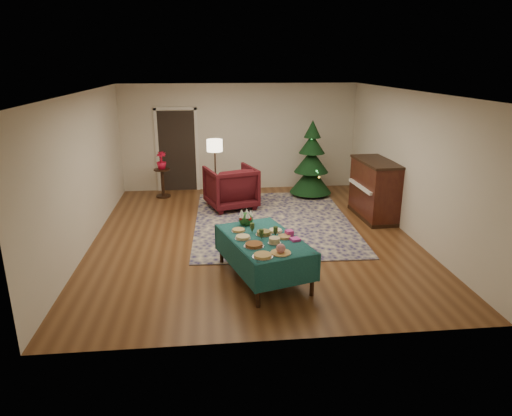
{
  "coord_description": "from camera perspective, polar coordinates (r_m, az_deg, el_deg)",
  "views": [
    {
      "loc": [
        -0.78,
        -8.19,
        3.19
      ],
      "look_at": [
        -0.03,
        -0.89,
        0.84
      ],
      "focal_mm": 32.0,
      "sensor_mm": 36.0,
      "label": 1
    }
  ],
  "objects": [
    {
      "name": "doorway",
      "position": [
        11.89,
        -9.83,
        7.34
      ],
      "size": [
        1.08,
        0.04,
        2.16
      ],
      "color": "black",
      "rests_on": "ground"
    },
    {
      "name": "platter_5",
      "position": [
        6.85,
        -1.65,
        -3.69
      ],
      "size": [
        0.25,
        0.25,
        0.05
      ],
      "color": "silver",
      "rests_on": "buffet_table"
    },
    {
      "name": "platter_2",
      "position": [
        6.58,
        -0.26,
        -4.64
      ],
      "size": [
        0.3,
        0.3,
        0.05
      ],
      "color": "silver",
      "rests_on": "buffet_table"
    },
    {
      "name": "platter_0",
      "position": [
        6.23,
        0.84,
        -5.97
      ],
      "size": [
        0.29,
        0.29,
        0.04
      ],
      "color": "silver",
      "rests_on": "buffet_table"
    },
    {
      "name": "platter_7",
      "position": [
        7.14,
        2.42,
        -2.85
      ],
      "size": [
        0.23,
        0.23,
        0.04
      ],
      "color": "silver",
      "rests_on": "buffet_table"
    },
    {
      "name": "platter_6",
      "position": [
        7.0,
        0.98,
        -3.15
      ],
      "size": [
        0.25,
        0.25,
        0.06
      ],
      "color": "silver",
      "rests_on": "buffet_table"
    },
    {
      "name": "gift_box",
      "position": [
        6.97,
        4.18,
        -3.15
      ],
      "size": [
        0.13,
        0.13,
        0.09
      ],
      "primitive_type": "cube",
      "rotation": [
        0.0,
        0.0,
        0.3
      ],
      "color": "#D63B98",
      "rests_on": "buffet_table"
    },
    {
      "name": "centerpiece",
      "position": [
        7.41,
        -1.28,
        -1.23
      ],
      "size": [
        0.24,
        0.24,
        0.28
      ],
      "color": "#1E4C1E",
      "rests_on": "buffet_table"
    },
    {
      "name": "floor_lamp",
      "position": [
        10.66,
        -5.18,
        7.31
      ],
      "size": [
        0.36,
        0.36,
        1.5
      ],
      "color": "#A57F3F",
      "rests_on": "ground"
    },
    {
      "name": "goblet_0",
      "position": [
        7.07,
        -0.49,
        -2.46
      ],
      "size": [
        0.07,
        0.07,
        0.16
      ],
      "color": "#2D471E",
      "rests_on": "buffet_table"
    },
    {
      "name": "piano",
      "position": [
        10.0,
        14.59,
        2.19
      ],
      "size": [
        0.74,
        1.47,
        1.24
      ],
      "color": "black",
      "rests_on": "ground"
    },
    {
      "name": "potted_plant",
      "position": [
        11.38,
        -11.73,
        5.38
      ],
      "size": [
        0.24,
        0.43,
        0.24
      ],
      "primitive_type": "imported",
      "color": "red",
      "rests_on": "side_table"
    },
    {
      "name": "platter_8",
      "position": [
        7.15,
        -2.21,
        -2.79
      ],
      "size": [
        0.23,
        0.23,
        0.04
      ],
      "color": "silver",
      "rests_on": "buffet_table"
    },
    {
      "name": "platter_3",
      "position": [
        6.67,
        2.32,
        -4.11
      ],
      "size": [
        0.19,
        0.19,
        0.09
      ],
      "color": "silver",
      "rests_on": "buffet_table"
    },
    {
      "name": "buffet_table",
      "position": [
        6.93,
        0.94,
        -4.8
      ],
      "size": [
        1.45,
        1.93,
        0.67
      ],
      "color": "black",
      "rests_on": "ground"
    },
    {
      "name": "side_table",
      "position": [
        11.49,
        -11.58,
        3.04
      ],
      "size": [
        0.4,
        0.4,
        0.71
      ],
      "color": "black",
      "rests_on": "ground"
    },
    {
      "name": "room_shell",
      "position": [
        8.43,
        -0.43,
        5.13
      ],
      "size": [
        7.0,
        7.0,
        7.0
      ],
      "color": "#593319",
      "rests_on": "ground"
    },
    {
      "name": "goblet_2",
      "position": [
        6.81,
        0.67,
        -3.27
      ],
      "size": [
        0.07,
        0.07,
        0.16
      ],
      "color": "#2D471E",
      "rests_on": "buffet_table"
    },
    {
      "name": "rug",
      "position": [
        9.6,
        2.05,
        -1.61
      ],
      "size": [
        3.33,
        4.3,
        0.02
      ],
      "primitive_type": "cube",
      "rotation": [
        0.0,
        0.0,
        -0.03
      ],
      "color": "#151245",
      "rests_on": "ground"
    },
    {
      "name": "platter_4",
      "position": [
        6.89,
        3.53,
        -3.64
      ],
      "size": [
        0.23,
        0.23,
        0.04
      ],
      "color": "silver",
      "rests_on": "buffet_table"
    },
    {
      "name": "armchair",
      "position": [
        10.37,
        -3.16,
        2.84
      ],
      "size": [
        1.27,
        1.22,
        1.06
      ],
      "primitive_type": "imported",
      "rotation": [
        0.0,
        0.0,
        3.44
      ],
      "color": "#470F14",
      "rests_on": "ground"
    },
    {
      "name": "napkin_stack",
      "position": [
        6.81,
        4.91,
        -3.92
      ],
      "size": [
        0.17,
        0.17,
        0.04
      ],
      "primitive_type": "cube",
      "rotation": [
        0.0,
        0.0,
        0.3
      ],
      "color": "#DD3DA9",
      "rests_on": "buffet_table"
    },
    {
      "name": "goblet_1",
      "position": [
        6.93,
        2.46,
        -2.91
      ],
      "size": [
        0.07,
        0.07,
        0.16
      ],
      "color": "#2D471E",
      "rests_on": "buffet_table"
    },
    {
      "name": "christmas_tree",
      "position": [
        11.33,
        6.93,
        5.67
      ],
      "size": [
        1.11,
        1.11,
        1.88
      ],
      "color": "black",
      "rests_on": "ground"
    },
    {
      "name": "platter_1",
      "position": [
        6.33,
        3.12,
        -5.23
      ],
      "size": [
        0.29,
        0.29,
        0.14
      ],
      "color": "silver",
      "rests_on": "buffet_table"
    }
  ]
}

